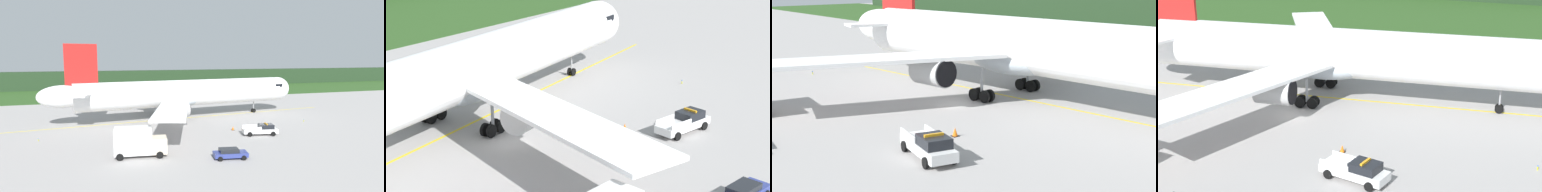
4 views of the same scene
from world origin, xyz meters
TOP-DOWN VIEW (x-y plane):
  - ground at (0.00, 0.00)m, footprint 320.00×320.00m
  - grass_verge at (0.00, 56.27)m, footprint 320.00×39.67m
  - taxiway_centerline_main at (3.40, 6.81)m, footprint 70.22×7.35m
  - airliner at (2.84, 6.76)m, footprint 54.21×47.69m
  - ops_pickup_truck at (11.05, -10.59)m, footprint 5.91×3.13m
  - apron_cone at (8.10, -6.12)m, footprint 0.54×0.54m
  - taxiway_edge_light_east at (24.49, -3.78)m, footprint 0.12×0.12m

SIDE VIEW (x-z plane):
  - ground at x=0.00m, z-range 0.00..0.00m
  - taxiway_centerline_main at x=3.40m, z-range 0.00..0.01m
  - grass_verge at x=0.00m, z-range 0.00..0.04m
  - taxiway_edge_light_east at x=24.49m, z-range 0.02..0.47m
  - apron_cone at x=8.10m, z-range -0.01..0.67m
  - ops_pickup_truck at x=11.05m, z-range -0.07..1.87m
  - airliner at x=2.84m, z-range -2.34..12.66m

